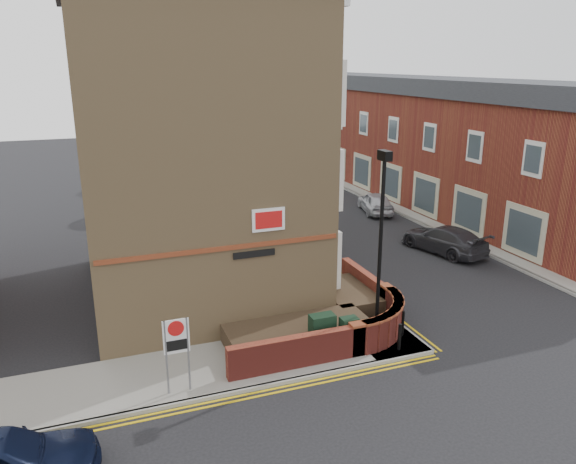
{
  "coord_description": "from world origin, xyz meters",
  "views": [
    {
      "loc": [
        -6.97,
        -13.41,
        8.97
      ],
      "look_at": [
        -0.45,
        4.0,
        3.3
      ],
      "focal_mm": 35.0,
      "sensor_mm": 36.0,
      "label": 1
    }
  ],
  "objects_px": {
    "utility_cabinet_large": "(322,332)",
    "zone_sign": "(177,342)",
    "silver_car_near": "(281,211)",
    "lamppost": "(380,248)"
  },
  "relations": [
    {
      "from": "lamppost",
      "to": "utility_cabinet_large",
      "type": "relative_size",
      "value": 5.25
    },
    {
      "from": "zone_sign",
      "to": "silver_car_near",
      "type": "relative_size",
      "value": 0.51
    },
    {
      "from": "silver_car_near",
      "to": "zone_sign",
      "type": "bearing_deg",
      "value": -114.9
    },
    {
      "from": "utility_cabinet_large",
      "to": "lamppost",
      "type": "bearing_deg",
      "value": -3.01
    },
    {
      "from": "zone_sign",
      "to": "silver_car_near",
      "type": "bearing_deg",
      "value": 60.82
    },
    {
      "from": "utility_cabinet_large",
      "to": "silver_car_near",
      "type": "xyz_separation_m",
      "value": [
        3.93,
        14.64,
        -0.01
      ]
    },
    {
      "from": "lamppost",
      "to": "zone_sign",
      "type": "distance_m",
      "value": 6.85
    },
    {
      "from": "zone_sign",
      "to": "silver_car_near",
      "type": "distance_m",
      "value": 17.72
    },
    {
      "from": "utility_cabinet_large",
      "to": "zone_sign",
      "type": "relative_size",
      "value": 0.55
    },
    {
      "from": "utility_cabinet_large",
      "to": "zone_sign",
      "type": "distance_m",
      "value": 4.86
    }
  ]
}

